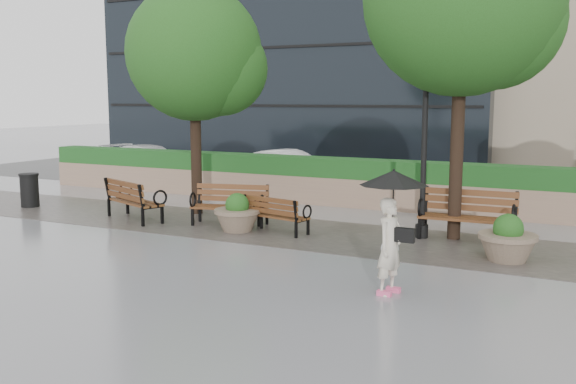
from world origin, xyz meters
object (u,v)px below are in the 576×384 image
at_px(bench_0, 134,208).
at_px(car_right, 289,168).
at_px(car_left, 150,161).
at_px(lamppost, 424,153).
at_px(bench_2, 276,222).
at_px(pedestrian, 392,220).
at_px(trash_bin, 30,191).
at_px(planter_left, 237,216).
at_px(planter_right, 508,243).
at_px(bench_1, 230,214).
at_px(bench_3, 467,226).

relative_size(bench_0, car_right, 0.53).
height_order(car_left, car_right, same).
bearing_deg(lamppost, car_right, 135.37).
bearing_deg(car_left, bench_2, -117.82).
xyz_separation_m(car_left, pedestrian, (12.88, -10.29, 0.56)).
xyz_separation_m(lamppost, pedestrian, (0.61, -4.22, -0.68)).
bearing_deg(bench_0, trash_bin, 18.74).
height_order(trash_bin, pedestrian, pedestrian).
xyz_separation_m(planter_left, planter_right, (5.97, -0.13, 0.01)).
xyz_separation_m(bench_0, pedestrian, (7.64, -3.05, 0.88)).
bearing_deg(pedestrian, planter_left, 71.99).
relative_size(bench_0, car_left, 0.47).
bearing_deg(lamppost, car_left, 153.67).
height_order(bench_2, car_left, car_left).
xyz_separation_m(planter_left, lamppost, (4.00, 1.18, 1.52)).
bearing_deg(pedestrian, planter_right, -9.69).
bearing_deg(trash_bin, bench_1, 2.28).
height_order(bench_0, car_right, car_right).
relative_size(lamppost, pedestrian, 2.18).
distance_m(planter_left, car_left, 11.00).
distance_m(bench_3, trash_bin, 11.96).
distance_m(bench_3, pedestrian, 4.47).
bearing_deg(pedestrian, bench_0, 83.59).
height_order(bench_1, bench_2, bench_1).
bearing_deg(car_right, bench_2, -147.91).
xyz_separation_m(trash_bin, car_left, (-1.31, 6.99, 0.18)).
relative_size(bench_3, trash_bin, 2.27).
distance_m(bench_2, planter_left, 0.92).
bearing_deg(planter_right, bench_2, 175.64).
bearing_deg(car_left, lamppost, -106.78).
bearing_deg(planter_right, trash_bin, 178.31).
relative_size(bench_3, car_left, 0.47).
bearing_deg(trash_bin, car_right, 57.67).
height_order(bench_0, lamppost, lamppost).
bearing_deg(car_right, bench_1, -157.22).
relative_size(bench_2, trash_bin, 1.83).
distance_m(car_right, pedestrian, 12.65).
relative_size(bench_0, trash_bin, 2.24).
xyz_separation_m(planter_right, car_left, (-14.24, 7.38, 0.27)).
height_order(lamppost, pedestrian, lamppost).
xyz_separation_m(bench_3, planter_left, (-4.94, -1.33, 0.03)).
height_order(trash_bin, lamppost, lamppost).
bearing_deg(car_right, planter_right, -124.56).
bearing_deg(bench_1, planter_left, -58.64).
xyz_separation_m(planter_right, car_right, (-8.36, 7.61, 0.27)).
bearing_deg(bench_3, planter_left, -166.64).
xyz_separation_m(bench_3, pedestrian, (-0.33, -4.37, 0.86)).
height_order(bench_1, bench_3, bench_3).
xyz_separation_m(trash_bin, car_right, (4.57, 7.23, 0.18)).
distance_m(bench_0, car_right, 7.51).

